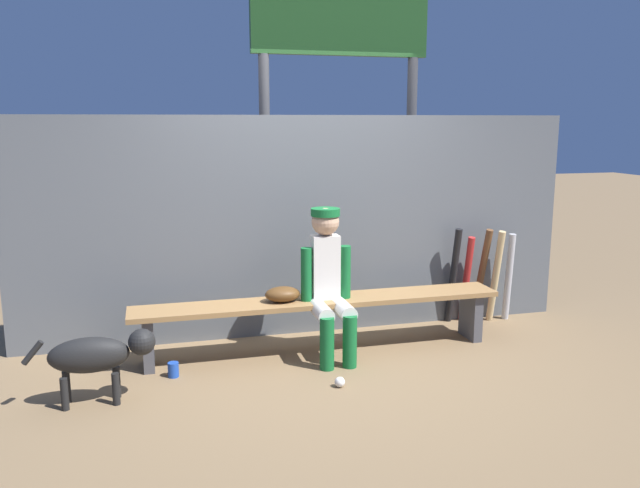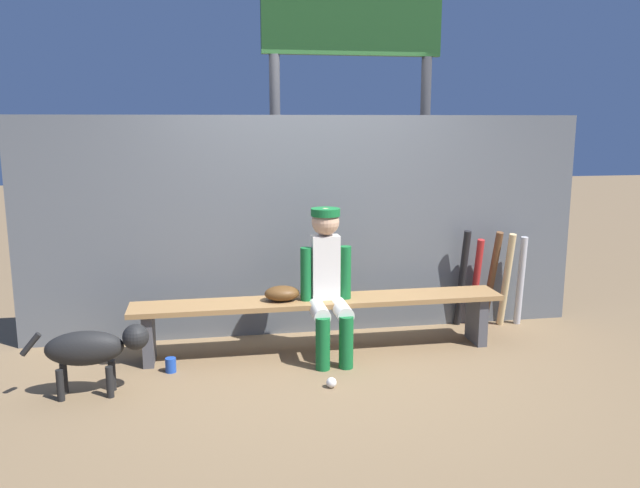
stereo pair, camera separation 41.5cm
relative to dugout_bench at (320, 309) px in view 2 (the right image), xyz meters
name	(u,v)px [view 2 (the right image)]	position (x,y,z in m)	size (l,w,h in m)	color
ground_plane	(320,351)	(0.00, 0.00, -0.36)	(30.00, 30.00, 0.00)	brown
chainlink_fence	(309,227)	(0.00, 0.52, 0.59)	(4.91, 0.03, 1.90)	#595E63
dugout_bench	(320,309)	(0.00, 0.00, 0.00)	(3.00, 0.36, 0.45)	olive
player_seated	(328,278)	(0.04, -0.11, 0.28)	(0.41, 0.55, 1.18)	silver
baseball_glove	(282,293)	(-0.31, 0.00, 0.15)	(0.28, 0.20, 0.12)	#593819
bat_aluminum_black	(462,278)	(1.39, 0.42, 0.09)	(0.06, 0.06, 0.90)	black
bat_aluminum_red	(476,282)	(1.52, 0.42, 0.05)	(0.06, 0.06, 0.82)	#B22323
bat_wood_dark	(492,278)	(1.67, 0.41, 0.09)	(0.06, 0.06, 0.90)	brown
bat_wood_natural	(506,280)	(1.78, 0.34, 0.08)	(0.06, 0.06, 0.88)	tan
bat_aluminum_silver	(521,281)	(1.94, 0.38, 0.06)	(0.06, 0.06, 0.83)	#B7B7BC
baseball	(331,383)	(-0.05, -0.72, -0.32)	(0.07, 0.07, 0.07)	white
cup_on_ground	(171,365)	(-1.18, -0.23, -0.30)	(0.08, 0.08, 0.11)	#1E47AD
cup_on_bench	(330,292)	(0.08, 0.00, 0.14)	(0.08, 0.08, 0.11)	silver
scoreboard	(358,50)	(0.59, 1.23, 2.16)	(1.99, 0.27, 3.63)	#3F3F42
dog	(93,348)	(-1.67, -0.56, -0.02)	(0.84, 0.20, 0.49)	black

